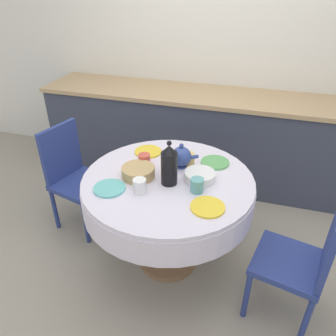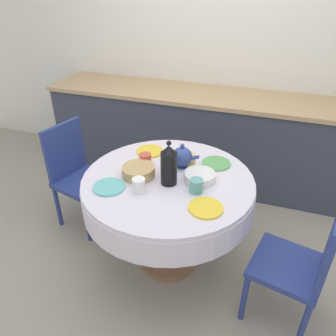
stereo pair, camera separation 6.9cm
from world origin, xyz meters
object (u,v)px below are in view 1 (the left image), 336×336
coffee_carafe (169,165)px  chair_left (304,258)px  chair_right (73,174)px  teapot (181,157)px

coffee_carafe → chair_left: bearing=-10.0°
chair_left → chair_right: size_ratio=1.00×
chair_right → teapot: (0.93, -0.06, 0.35)m
chair_left → teapot: 0.99m
coffee_carafe → teapot: (0.02, 0.22, -0.05)m
chair_left → coffee_carafe: 0.97m
coffee_carafe → teapot: size_ratio=1.59×
chair_left → chair_right: (-1.78, 0.44, 0.00)m
chair_right → coffee_carafe: (0.91, -0.28, 0.40)m
chair_left → coffee_carafe: (-0.87, 0.15, 0.40)m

